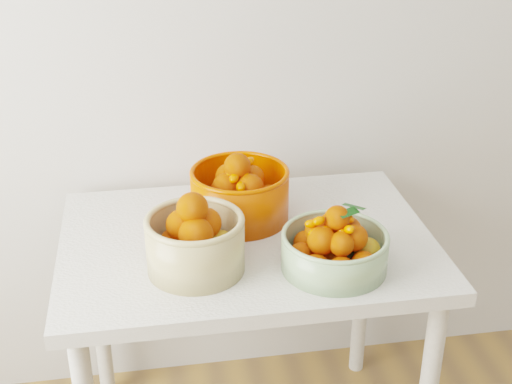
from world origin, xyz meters
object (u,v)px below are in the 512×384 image
bowl_cream (195,241)px  bowl_green (335,247)px  bowl_orange (240,193)px  table (247,267)px

bowl_cream → bowl_green: size_ratio=0.84×
bowl_orange → table: bearing=-89.3°
bowl_green → bowl_orange: bearing=122.9°
bowl_green → bowl_cream: bearing=171.4°
table → bowl_orange: bowl_orange is taller
table → bowl_cream: 0.27m
bowl_green → bowl_orange: bowl_orange is taller
bowl_cream → bowl_orange: 0.29m
bowl_cream → bowl_green: (0.34, -0.05, -0.02)m
table → bowl_orange: (-0.00, 0.11, 0.17)m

